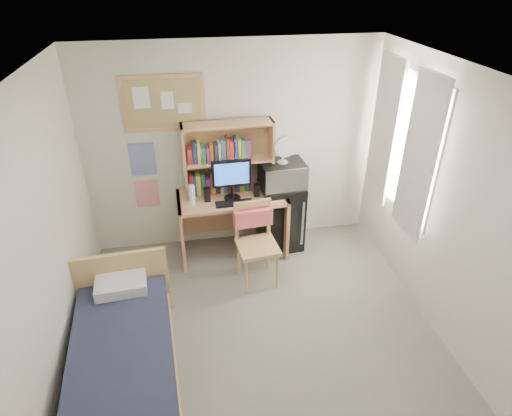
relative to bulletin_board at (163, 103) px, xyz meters
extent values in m
cube|color=gray|center=(0.78, -2.08, -1.93)|extent=(3.60, 4.20, 0.02)
cube|color=white|center=(0.78, -2.08, 0.68)|extent=(3.60, 4.20, 0.02)
cube|color=silver|center=(0.78, 0.02, -0.62)|extent=(3.60, 0.04, 2.60)
cube|color=silver|center=(-1.02, -2.08, -0.62)|extent=(0.04, 4.20, 2.60)
cube|color=silver|center=(2.58, -2.08, -0.62)|extent=(0.04, 4.20, 2.60)
cube|color=white|center=(2.53, -0.88, -0.32)|extent=(0.10, 1.40, 1.70)
cube|color=white|center=(2.50, -1.28, -0.32)|extent=(0.04, 0.55, 1.70)
cube|color=white|center=(2.50, -0.48, -0.32)|extent=(0.04, 0.55, 1.70)
cube|color=tan|center=(0.00, 0.00, 0.00)|extent=(0.94, 0.03, 0.64)
cube|color=navy|center=(-0.32, 0.01, -0.67)|extent=(0.30, 0.01, 0.42)
cube|color=red|center=(-0.32, 0.01, -1.14)|extent=(0.28, 0.01, 0.36)
cube|color=tan|center=(0.70, -0.33, -1.51)|extent=(1.34, 0.70, 0.83)
cube|color=tan|center=(0.91, -0.97, -1.42)|extent=(0.54, 0.54, 0.99)
cube|color=black|center=(1.34, -0.27, -1.47)|extent=(0.56, 0.56, 0.89)
cube|color=#1C1F32|center=(-0.50, -2.19, -1.67)|extent=(1.01, 1.84, 0.49)
cube|color=tan|center=(0.70, -0.18, -0.65)|extent=(1.09, 0.30, 0.88)
cube|color=black|center=(0.71, -0.39, -0.84)|extent=(0.47, 0.05, 0.50)
cube|color=black|center=(0.71, -0.53, -1.08)|extent=(0.44, 0.15, 0.02)
cube|color=black|center=(0.41, -0.40, -1.01)|extent=(0.07, 0.07, 0.17)
cube|color=black|center=(1.01, -0.39, -1.01)|extent=(0.07, 0.07, 0.16)
cylinder|color=silver|center=(0.23, -0.45, -0.97)|extent=(0.07, 0.07, 0.25)
cube|color=#F65D6A|center=(0.89, -0.77, -1.15)|extent=(0.46, 0.18, 0.21)
cube|color=#B5B5BA|center=(1.34, -0.29, -0.87)|extent=(0.56, 0.44, 0.31)
cylinder|color=silver|center=(1.34, -0.29, -0.56)|extent=(0.27, 0.27, 0.32)
cube|color=silver|center=(-0.55, -1.44, -1.37)|extent=(0.51, 0.37, 0.12)
camera|label=1|loc=(0.19, -4.89, 1.42)|focal=30.00mm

